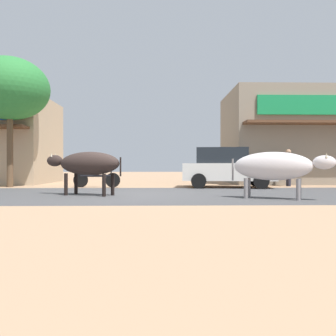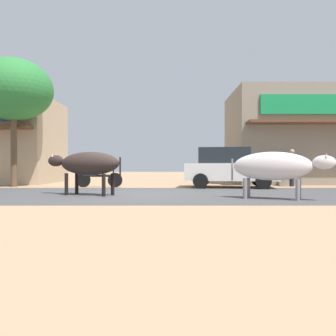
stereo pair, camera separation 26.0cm
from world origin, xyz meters
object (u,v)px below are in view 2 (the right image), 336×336
at_px(parked_motorcycle, 99,176).
at_px(cow_near_brown, 87,164).
at_px(parked_hatchback_car, 228,167).
at_px(cow_far_dark, 273,166).
at_px(pedestrian_by_shop, 291,165).
at_px(roadside_tree, 13,90).

xyz_separation_m(parked_motorcycle, cow_near_brown, (0.39, -3.77, 0.49)).
height_order(parked_hatchback_car, cow_near_brown, parked_hatchback_car).
height_order(cow_far_dark, pedestrian_by_shop, pedestrian_by_shop).
relative_size(cow_far_dark, pedestrian_by_shop, 1.56).
distance_m(parked_hatchback_car, cow_far_dark, 4.98).
relative_size(cow_near_brown, pedestrian_by_shop, 1.57).
bearing_deg(pedestrian_by_shop, parked_motorcycle, -175.11).
height_order(parked_motorcycle, pedestrian_by_shop, pedestrian_by_shop).
distance_m(roadside_tree, cow_far_dark, 11.37).
height_order(cow_near_brown, cow_far_dark, cow_near_brown).
bearing_deg(parked_motorcycle, cow_far_dark, -41.49).
bearing_deg(parked_hatchback_car, parked_motorcycle, 179.07).
bearing_deg(pedestrian_by_shop, roadside_tree, -178.32).
bearing_deg(cow_near_brown, roadside_tree, 135.01).
distance_m(parked_hatchback_car, parked_motorcycle, 5.38).
bearing_deg(roadside_tree, parked_hatchback_car, -2.78).
relative_size(parked_motorcycle, pedestrian_by_shop, 1.20).
xyz_separation_m(parked_motorcycle, cow_far_dark, (5.71, -5.05, 0.41)).
bearing_deg(roadside_tree, cow_near_brown, -44.99).
bearing_deg(parked_motorcycle, pedestrian_by_shop, 4.89).
bearing_deg(parked_hatchback_car, pedestrian_by_shop, 15.31).
bearing_deg(cow_far_dark, parked_motorcycle, 138.51).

